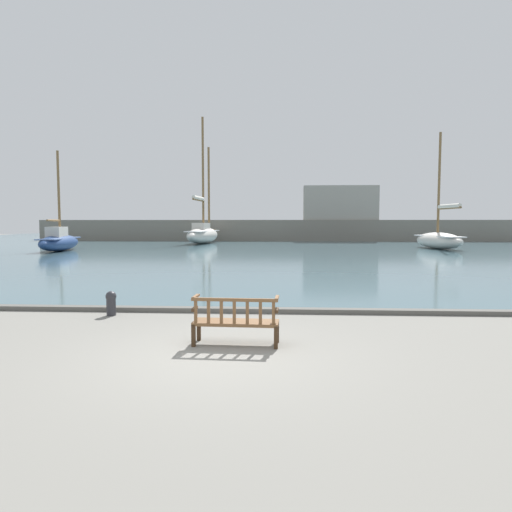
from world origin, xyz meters
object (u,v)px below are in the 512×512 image
park_bench (236,320)px  sailboat_nearest_starboard (59,241)px  sailboat_mid_port (203,233)px  mooring_bollard (111,302)px  sailboat_outer_starboard (439,239)px

park_bench → sailboat_nearest_starboard: bearing=122.2°
sailboat_mid_port → mooring_bollard: 37.46m
sailboat_mid_port → sailboat_outer_starboard: bearing=-22.1°
sailboat_nearest_starboard → park_bench: bearing=-57.8°
sailboat_outer_starboard → mooring_bollard: bearing=-121.6°
sailboat_outer_starboard → mooring_bollard: (-17.47, -28.40, -0.58)m
park_bench → sailboat_outer_starboard: sailboat_outer_starboard is taller
sailboat_mid_port → mooring_bollard: bearing=-83.6°
sailboat_outer_starboard → sailboat_mid_port: bearing=157.9°
park_bench → sailboat_nearest_starboard: size_ratio=0.21×
sailboat_outer_starboard → sailboat_mid_port: size_ratio=0.73×
mooring_bollard → sailboat_nearest_starboard: bearing=119.0°
sailboat_nearest_starboard → mooring_bollard: 27.18m
sailboat_nearest_starboard → sailboat_outer_starboard: bearing=8.6°
sailboat_mid_port → mooring_bollard: sailboat_mid_port is taller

